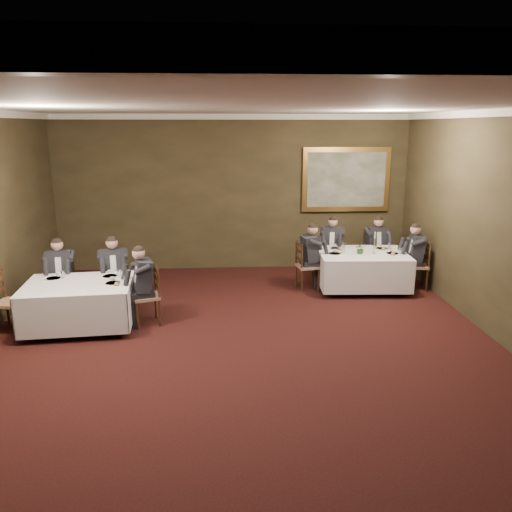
{
  "coord_description": "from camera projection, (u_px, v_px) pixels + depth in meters",
  "views": [
    {
      "loc": [
        -0.18,
        -6.37,
        3.25
      ],
      "look_at": [
        0.32,
        1.64,
        1.15
      ],
      "focal_mm": 35.0,
      "sensor_mm": 36.0,
      "label": 1
    }
  ],
  "objects": [
    {
      "name": "diner_sec_backright",
      "position": [
        115.0,
        281.0,
        9.07
      ],
      "size": [
        0.48,
        0.55,
        1.35
      ],
      "rotation": [
        0.0,
        0.0,
        3.33
      ],
      "color": "black",
      "rests_on": "chair_sec_backright"
    },
    {
      "name": "ceiling",
      "position": [
        238.0,
        105.0,
        6.09
      ],
      "size": [
        8.0,
        10.0,
        0.1
      ],
      "primitive_type": "cube",
      "color": "silver",
      "rests_on": "back_wall"
    },
    {
      "name": "chair_sec_endright",
      "position": [
        147.0,
        308.0,
        8.39
      ],
      "size": [
        0.53,
        0.54,
        1.0
      ],
      "rotation": [
        0.0,
        0.0,
        1.87
      ],
      "color": "#956C4C",
      "rests_on": "ground"
    },
    {
      "name": "diner_sec_backleft",
      "position": [
        62.0,
        283.0,
        8.95
      ],
      "size": [
        0.46,
        0.53,
        1.35
      ],
      "rotation": [
        0.0,
        0.0,
        3.27
      ],
      "color": "black",
      "rests_on": "chair_sec_backleft"
    },
    {
      "name": "crown_molding",
      "position": [
        238.0,
        110.0,
        6.11
      ],
      "size": [
        8.0,
        10.0,
        0.12
      ],
      "color": "white",
      "rests_on": "back_wall"
    },
    {
      "name": "centerpiece",
      "position": [
        361.0,
        248.0,
        9.96
      ],
      "size": [
        0.23,
        0.21,
        0.23
      ],
      "primitive_type": "imported",
      "rotation": [
        0.0,
        0.0,
        -0.14
      ],
      "color": "#2D5926",
      "rests_on": "table_main"
    },
    {
      "name": "diner_sec_endright",
      "position": [
        146.0,
        295.0,
        8.32
      ],
      "size": [
        0.58,
        0.52,
        1.35
      ],
      "rotation": [
        0.0,
        0.0,
        1.87
      ],
      "color": "black",
      "rests_on": "chair_sec_endright"
    },
    {
      "name": "place_setting_table_second",
      "position": [
        57.0,
        276.0,
        8.41
      ],
      "size": [
        0.33,
        0.31,
        0.14
      ],
      "color": "white",
      "rests_on": "table_second"
    },
    {
      "name": "back_wall",
      "position": [
        233.0,
        194.0,
        11.36
      ],
      "size": [
        8.0,
        0.1,
        3.5
      ],
      "primitive_type": "cube",
      "color": "#2F2917",
      "rests_on": "ground"
    },
    {
      "name": "diner_main_backleft",
      "position": [
        332.0,
        254.0,
        11.0
      ],
      "size": [
        0.52,
        0.57,
        1.35
      ],
      "rotation": [
        0.0,
        0.0,
        2.85
      ],
      "color": "black",
      "rests_on": "chair_main_backleft"
    },
    {
      "name": "painting",
      "position": [
        346.0,
        180.0,
        11.38
      ],
      "size": [
        2.0,
        0.09,
        1.46
      ],
      "color": "tan",
      "rests_on": "back_wall"
    },
    {
      "name": "place_setting_table_main",
      "position": [
        339.0,
        247.0,
        10.45
      ],
      "size": [
        0.33,
        0.31,
        0.14
      ],
      "color": "white",
      "rests_on": "table_main"
    },
    {
      "name": "diner_main_endleft",
      "position": [
        308.0,
        265.0,
        10.12
      ],
      "size": [
        0.54,
        0.47,
        1.35
      ],
      "rotation": [
        0.0,
        0.0,
        -1.41
      ],
      "color": "black",
      "rests_on": "chair_main_endleft"
    },
    {
      "name": "chair_main_backleft",
      "position": [
        332.0,
        264.0,
        11.07
      ],
      "size": [
        0.54,
        0.53,
        1.0
      ],
      "rotation": [
        0.0,
        0.0,
        2.85
      ],
      "color": "#956C4C",
      "rests_on": "ground"
    },
    {
      "name": "diner_main_endright",
      "position": [
        417.0,
        264.0,
        10.15
      ],
      "size": [
        0.53,
        0.46,
        1.35
      ],
      "rotation": [
        0.0,
        0.0,
        1.43
      ],
      "color": "black",
      "rests_on": "chair_main_endright"
    },
    {
      "name": "table_main",
      "position": [
        362.0,
        268.0,
        10.15
      ],
      "size": [
        1.84,
        1.44,
        0.67
      ],
      "rotation": [
        0.0,
        0.0,
        -0.05
      ],
      "color": "black",
      "rests_on": "ground"
    },
    {
      "name": "chair_main_endleft",
      "position": [
        307.0,
        276.0,
        10.18
      ],
      "size": [
        0.49,
        0.5,
        1.0
      ],
      "rotation": [
        0.0,
        0.0,
        -1.41
      ],
      "color": "#956C4C",
      "rests_on": "ground"
    },
    {
      "name": "chair_main_endright",
      "position": [
        416.0,
        275.0,
        10.21
      ],
      "size": [
        0.48,
        0.49,
        1.0
      ],
      "rotation": [
        0.0,
        0.0,
        1.43
      ],
      "color": "#956C4C",
      "rests_on": "ground"
    },
    {
      "name": "chair_sec_backleft",
      "position": [
        63.0,
        295.0,
        9.02
      ],
      "size": [
        0.49,
        0.47,
        1.0
      ],
      "rotation": [
        0.0,
        0.0,
        3.27
      ],
      "color": "#956C4C",
      "rests_on": "ground"
    },
    {
      "name": "chair_sec_endleft",
      "position": [
        11.0,
        314.0,
        8.09
      ],
      "size": [
        0.49,
        0.5,
        1.0
      ],
      "rotation": [
        0.0,
        0.0,
        -1.74
      ],
      "color": "#956C4C",
      "rests_on": "ground"
    },
    {
      "name": "table_second",
      "position": [
        79.0,
        302.0,
        8.19
      ],
      "size": [
        1.82,
        1.45,
        0.67
      ],
      "rotation": [
        0.0,
        0.0,
        0.08
      ],
      "color": "black",
      "rests_on": "ground"
    },
    {
      "name": "chair_sec_backright",
      "position": [
        116.0,
        293.0,
        9.14
      ],
      "size": [
        0.51,
        0.5,
        1.0
      ],
      "rotation": [
        0.0,
        0.0,
        3.33
      ],
      "color": "#956C4C",
      "rests_on": "ground"
    },
    {
      "name": "diner_main_backright",
      "position": [
        375.0,
        254.0,
        11.01
      ],
      "size": [
        0.48,
        0.54,
        1.35
      ],
      "rotation": [
        0.0,
        0.0,
        3.32
      ],
      "color": "black",
      "rests_on": "chair_main_backright"
    },
    {
      "name": "candlestick",
      "position": [
        374.0,
        245.0,
        9.97
      ],
      "size": [
        0.07,
        0.07,
        0.46
      ],
      "color": "#B48437",
      "rests_on": "table_main"
    },
    {
      "name": "chair_main_backright",
      "position": [
        374.0,
        263.0,
        11.08
      ],
      "size": [
        0.51,
        0.49,
        1.0
      ],
      "rotation": [
        0.0,
        0.0,
        3.32
      ],
      "color": "#956C4C",
      "rests_on": "ground"
    },
    {
      "name": "ground",
      "position": [
        241.0,
        365.0,
        6.98
      ],
      "size": [
        10.0,
        10.0,
        0.0
      ],
      "primitive_type": "plane",
      "color": "black",
      "rests_on": "ground"
    }
  ]
}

